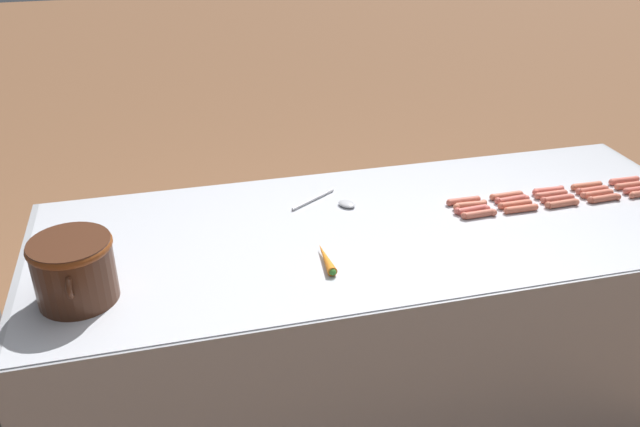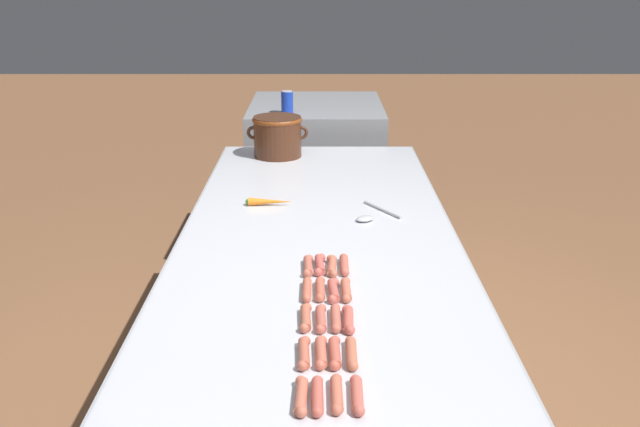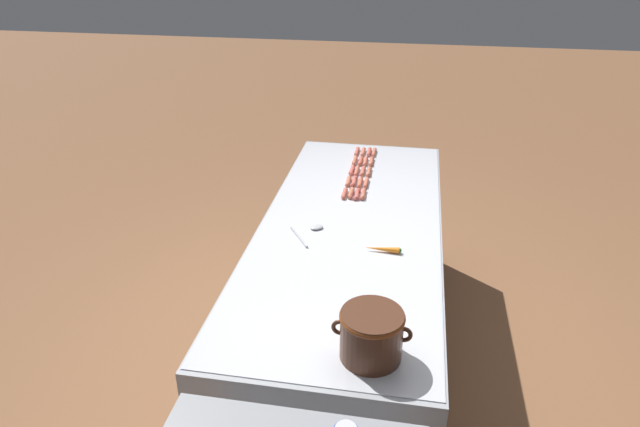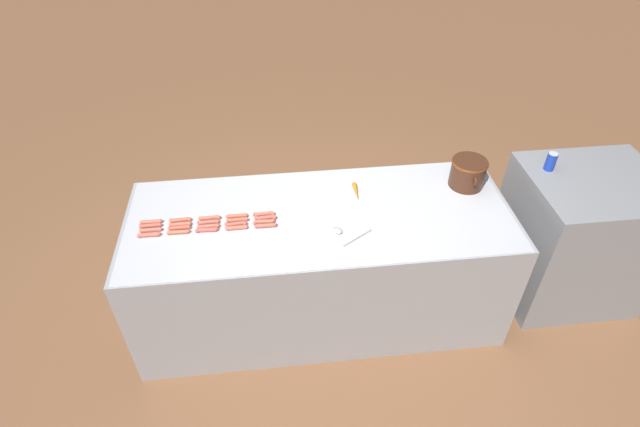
# 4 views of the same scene
# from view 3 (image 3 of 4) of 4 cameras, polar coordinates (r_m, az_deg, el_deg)

# --- Properties ---
(ground_plane) EXTENTS (20.00, 20.00, 0.00)m
(ground_plane) POSITION_cam_3_polar(r_m,az_deg,el_deg) (3.51, 2.76, -14.01)
(ground_plane) COLOR brown
(griddle_counter) EXTENTS (0.96, 2.44, 0.90)m
(griddle_counter) POSITION_cam_3_polar(r_m,az_deg,el_deg) (3.23, 2.94, -8.04)
(griddle_counter) COLOR #9EA0A5
(griddle_counter) RESTS_ON ground_plane
(hot_dog_0) EXTENTS (0.03, 0.14, 0.03)m
(hot_dog_0) POSITION_cam_3_polar(r_m,az_deg,el_deg) (3.92, 5.53, 6.24)
(hot_dog_0) COLOR #CA684E
(hot_dog_0) RESTS_ON griddle_counter
(hot_dog_1) EXTENTS (0.03, 0.14, 0.03)m
(hot_dog_1) POSITION_cam_3_polar(r_m,az_deg,el_deg) (3.76, 5.26, 5.29)
(hot_dog_1) COLOR #BF5F48
(hot_dog_1) RESTS_ON griddle_counter
(hot_dog_2) EXTENTS (0.03, 0.14, 0.03)m
(hot_dog_2) POSITION_cam_3_polar(r_m,az_deg,el_deg) (3.60, 5.00, 4.24)
(hot_dog_2) COLOR #C06249
(hot_dog_2) RESTS_ON griddle_counter
(hot_dog_3) EXTENTS (0.03, 0.14, 0.03)m
(hot_dog_3) POSITION_cam_3_polar(r_m,az_deg,el_deg) (3.44, 4.73, 3.16)
(hot_dog_3) COLOR #CA6147
(hot_dog_3) RESTS_ON griddle_counter
(hot_dog_4) EXTENTS (0.03, 0.14, 0.03)m
(hot_dog_4) POSITION_cam_3_polar(r_m,az_deg,el_deg) (3.29, 4.43, 1.98)
(hot_dog_4) COLOR #BF604B
(hot_dog_4) RESTS_ON griddle_counter
(hot_dog_5) EXTENTS (0.03, 0.14, 0.03)m
(hot_dog_5) POSITION_cam_3_polar(r_m,az_deg,el_deg) (3.93, 4.99, 6.28)
(hot_dog_5) COLOR #C75A4C
(hot_dog_5) RESTS_ON griddle_counter
(hot_dog_6) EXTENTS (0.03, 0.14, 0.03)m
(hot_dog_6) POSITION_cam_3_polar(r_m,az_deg,el_deg) (3.76, 4.65, 5.32)
(hot_dog_6) COLOR #CC654D
(hot_dog_6) RESTS_ON griddle_counter
(hot_dog_7) EXTENTS (0.03, 0.14, 0.03)m
(hot_dog_7) POSITION_cam_3_polar(r_m,az_deg,el_deg) (3.61, 4.38, 4.33)
(hot_dog_7) COLOR #C55F4E
(hot_dog_7) RESTS_ON griddle_counter
(hot_dog_8) EXTENTS (0.03, 0.14, 0.03)m
(hot_dog_8) POSITION_cam_3_polar(r_m,az_deg,el_deg) (3.44, 4.10, 3.18)
(hot_dog_8) COLOR #C96148
(hot_dog_8) RESTS_ON griddle_counter
(hot_dog_9) EXTENTS (0.03, 0.14, 0.03)m
(hot_dog_9) POSITION_cam_3_polar(r_m,az_deg,el_deg) (3.29, 3.78, 1.96)
(hot_dog_9) COLOR #CC5A4F
(hot_dog_9) RESTS_ON griddle_counter
(hot_dog_10) EXTENTS (0.03, 0.14, 0.03)m
(hot_dog_10) POSITION_cam_3_polar(r_m,az_deg,el_deg) (3.92, 4.42, 6.28)
(hot_dog_10) COLOR #CD684F
(hot_dog_10) RESTS_ON griddle_counter
(hot_dog_11) EXTENTS (0.03, 0.14, 0.03)m
(hot_dog_11) POSITION_cam_3_polar(r_m,az_deg,el_deg) (3.77, 4.15, 5.36)
(hot_dog_11) COLOR #C45B48
(hot_dog_11) RESTS_ON griddle_counter
(hot_dog_12) EXTENTS (0.03, 0.14, 0.03)m
(hot_dog_12) POSITION_cam_3_polar(r_m,az_deg,el_deg) (3.61, 3.76, 4.35)
(hot_dog_12) COLOR #C3624E
(hot_dog_12) RESTS_ON griddle_counter
(hot_dog_13) EXTENTS (0.03, 0.14, 0.03)m
(hot_dog_13) POSITION_cam_3_polar(r_m,az_deg,el_deg) (3.46, 3.50, 3.29)
(hot_dog_13) COLOR #C65B4E
(hot_dog_13) RESTS_ON griddle_counter
(hot_dog_14) EXTENTS (0.03, 0.14, 0.03)m
(hot_dog_14) POSITION_cam_3_polar(r_m,az_deg,el_deg) (3.30, 3.17, 2.08)
(hot_dog_14) COLOR #C3674C
(hot_dog_14) RESTS_ON griddle_counter
(hot_dog_15) EXTENTS (0.03, 0.14, 0.03)m
(hot_dog_15) POSITION_cam_3_polar(r_m,az_deg,el_deg) (3.93, 3.79, 6.35)
(hot_dog_15) COLOR #CE5F4F
(hot_dog_15) RESTS_ON griddle_counter
(hot_dog_16) EXTENTS (0.03, 0.14, 0.03)m
(hot_dog_16) POSITION_cam_3_polar(r_m,az_deg,el_deg) (3.77, 3.56, 5.41)
(hot_dog_16) COLOR #C16549
(hot_dog_16) RESTS_ON griddle_counter
(hot_dog_17) EXTENTS (0.03, 0.14, 0.03)m
(hot_dog_17) POSITION_cam_3_polar(r_m,az_deg,el_deg) (3.62, 3.27, 4.43)
(hot_dog_17) COLOR #CE5A4D
(hot_dog_17) RESTS_ON griddle_counter
(hot_dog_18) EXTENTS (0.03, 0.14, 0.03)m
(hot_dog_18) POSITION_cam_3_polar(r_m,az_deg,el_deg) (3.46, 2.90, 3.30)
(hot_dog_18) COLOR #C7664D
(hot_dog_18) RESTS_ON griddle_counter
(hot_dog_19) EXTENTS (0.03, 0.14, 0.03)m
(hot_dog_19) POSITION_cam_3_polar(r_m,az_deg,el_deg) (3.30, 2.50, 2.07)
(hot_dog_19) COLOR #C55F4C
(hot_dog_19) RESTS_ON griddle_counter
(bean_pot) EXTENTS (0.30, 0.24, 0.19)m
(bean_pot) POSITION_cam_3_polar(r_m,az_deg,el_deg) (2.08, 5.26, -12.00)
(bean_pot) COLOR #472616
(bean_pot) RESTS_ON griddle_counter
(serving_spoon) EXTENTS (0.18, 0.25, 0.02)m
(serving_spoon) POSITION_cam_3_polar(r_m,az_deg,el_deg) (2.91, -0.94, -1.72)
(serving_spoon) COLOR #B7B7BC
(serving_spoon) RESTS_ON griddle_counter
(carrot) EXTENTS (0.18, 0.03, 0.03)m
(carrot) POSITION_cam_3_polar(r_m,az_deg,el_deg) (2.74, 6.43, -3.62)
(carrot) COLOR orange
(carrot) RESTS_ON griddle_counter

